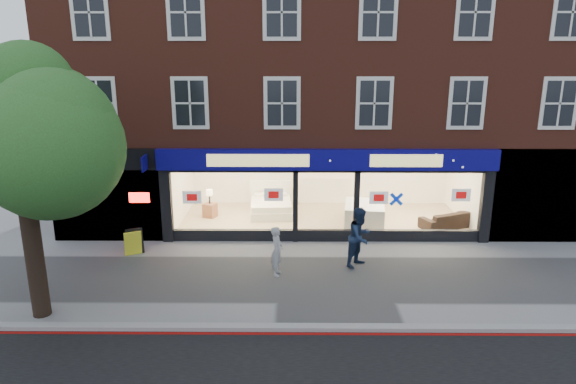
{
  "coord_description": "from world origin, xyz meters",
  "views": [
    {
      "loc": [
        -1.18,
        -13.86,
        6.46
      ],
      "look_at": [
        -1.3,
        2.5,
        1.93
      ],
      "focal_mm": 32.0,
      "sensor_mm": 36.0,
      "label": 1
    }
  ],
  "objects_px": {
    "pedestrian_grey": "(277,251)",
    "pedestrian_blue": "(360,237)",
    "display_bed": "(271,206)",
    "sofa": "(447,219)",
    "mattress_stack": "(364,213)",
    "a_board": "(134,242)"
  },
  "relations": [
    {
      "from": "display_bed",
      "to": "sofa",
      "type": "height_order",
      "value": "display_bed"
    },
    {
      "from": "sofa",
      "to": "a_board",
      "type": "bearing_deg",
      "value": -9.96
    },
    {
      "from": "pedestrian_grey",
      "to": "pedestrian_blue",
      "type": "relative_size",
      "value": 0.8
    },
    {
      "from": "sofa",
      "to": "pedestrian_grey",
      "type": "bearing_deg",
      "value": 10.01
    },
    {
      "from": "a_board",
      "to": "pedestrian_blue",
      "type": "bearing_deg",
      "value": -30.81
    },
    {
      "from": "display_bed",
      "to": "a_board",
      "type": "xyz_separation_m",
      "value": [
        -4.32,
        -4.1,
        0.0
      ]
    },
    {
      "from": "display_bed",
      "to": "pedestrian_grey",
      "type": "relative_size",
      "value": 1.43
    },
    {
      "from": "display_bed",
      "to": "a_board",
      "type": "bearing_deg",
      "value": -140.11
    },
    {
      "from": "sofa",
      "to": "pedestrian_grey",
      "type": "height_order",
      "value": "pedestrian_grey"
    },
    {
      "from": "display_bed",
      "to": "mattress_stack",
      "type": "height_order",
      "value": "display_bed"
    },
    {
      "from": "a_board",
      "to": "pedestrian_grey",
      "type": "xyz_separation_m",
      "value": [
        4.71,
        -1.51,
        0.32
      ]
    },
    {
      "from": "display_bed",
      "to": "pedestrian_grey",
      "type": "distance_m",
      "value": 5.63
    },
    {
      "from": "sofa",
      "to": "a_board",
      "type": "xyz_separation_m",
      "value": [
        -10.92,
        -2.52,
        0.03
      ]
    },
    {
      "from": "display_bed",
      "to": "pedestrian_grey",
      "type": "height_order",
      "value": "pedestrian_grey"
    },
    {
      "from": "sofa",
      "to": "pedestrian_grey",
      "type": "xyz_separation_m",
      "value": [
        -6.21,
        -4.03,
        0.35
      ]
    },
    {
      "from": "pedestrian_grey",
      "to": "sofa",
      "type": "bearing_deg",
      "value": -48.73
    },
    {
      "from": "a_board",
      "to": "pedestrian_grey",
      "type": "height_order",
      "value": "pedestrian_grey"
    },
    {
      "from": "pedestrian_blue",
      "to": "mattress_stack",
      "type": "bearing_deg",
      "value": 31.87
    },
    {
      "from": "mattress_stack",
      "to": "pedestrian_blue",
      "type": "height_order",
      "value": "pedestrian_blue"
    },
    {
      "from": "a_board",
      "to": "pedestrian_grey",
      "type": "bearing_deg",
      "value": -42.22
    },
    {
      "from": "pedestrian_grey",
      "to": "pedestrian_blue",
      "type": "height_order",
      "value": "pedestrian_blue"
    },
    {
      "from": "sofa",
      "to": "mattress_stack",
      "type": "bearing_deg",
      "value": -33.25
    }
  ]
}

